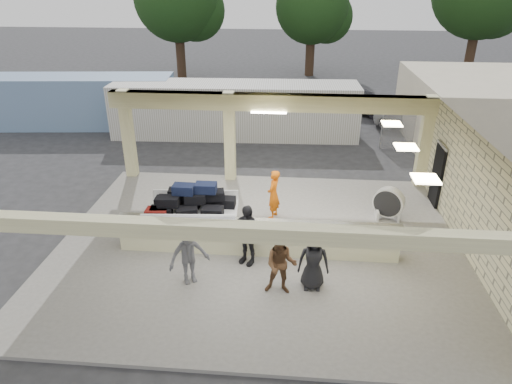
# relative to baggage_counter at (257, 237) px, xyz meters

# --- Properties ---
(ground) EXTENTS (120.00, 120.00, 0.00)m
(ground) POSITION_rel_baggage_counter_xyz_m (0.00, 0.50, -0.59)
(ground) COLOR #27272A
(ground) RESTS_ON ground
(pavilion) EXTENTS (12.01, 10.00, 3.55)m
(pavilion) POSITION_rel_baggage_counter_xyz_m (0.21, 1.16, 0.76)
(pavilion) COLOR slate
(pavilion) RESTS_ON ground
(baggage_counter) EXTENTS (8.20, 0.58, 0.98)m
(baggage_counter) POSITION_rel_baggage_counter_xyz_m (0.00, 0.00, 0.00)
(baggage_counter) COLOR beige
(baggage_counter) RESTS_ON pavilion
(luggage_cart) EXTENTS (2.87, 1.90, 1.61)m
(luggage_cart) POSITION_rel_baggage_counter_xyz_m (-2.13, 1.03, 0.39)
(luggage_cart) COLOR white
(luggage_cart) RESTS_ON pavilion
(drum_fan) EXTENTS (1.05, 0.75, 1.12)m
(drum_fan) POSITION_rel_baggage_counter_xyz_m (4.12, 2.38, 0.11)
(drum_fan) COLOR white
(drum_fan) RESTS_ON pavilion
(baggage_handler) EXTENTS (0.50, 0.68, 1.67)m
(baggage_handler) POSITION_rel_baggage_counter_xyz_m (0.35, 2.17, 0.35)
(baggage_handler) COLOR #DF5E0B
(baggage_handler) RESTS_ON pavilion
(passenger_a) EXTENTS (0.82, 0.39, 1.66)m
(passenger_a) POSITION_rel_baggage_counter_xyz_m (0.74, -1.79, 0.34)
(passenger_a) COLOR brown
(passenger_a) RESTS_ON pavilion
(passenger_b) EXTENTS (1.11, 0.82, 1.79)m
(passenger_b) POSITION_rel_baggage_counter_xyz_m (-0.24, -0.54, 0.41)
(passenger_b) COLOR black
(passenger_b) RESTS_ON pavilion
(passenger_c) EXTENTS (1.14, 0.91, 1.70)m
(passenger_c) POSITION_rel_baggage_counter_xyz_m (-1.63, -1.58, 0.36)
(passenger_c) COLOR #525257
(passenger_c) RESTS_ON pavilion
(passenger_d) EXTENTS (0.80, 0.33, 1.62)m
(passenger_d) POSITION_rel_baggage_counter_xyz_m (1.55, -1.51, 0.32)
(passenger_d) COLOR black
(passenger_d) RESTS_ON pavilion
(car_white_a) EXTENTS (5.10, 3.05, 1.36)m
(car_white_a) POSITION_rel_baggage_counter_xyz_m (7.65, 13.08, 0.10)
(car_white_a) COLOR silver
(car_white_a) RESTS_ON ground
(car_white_b) EXTENTS (4.49, 1.86, 1.40)m
(car_white_b) POSITION_rel_baggage_counter_xyz_m (12.47, 14.25, 0.11)
(car_white_b) COLOR silver
(car_white_b) RESTS_ON ground
(car_dark) EXTENTS (4.18, 3.30, 1.34)m
(car_dark) POSITION_rel_baggage_counter_xyz_m (4.74, 15.44, 0.08)
(car_dark) COLOR black
(car_dark) RESTS_ON ground
(container_white) EXTENTS (12.22, 2.84, 2.63)m
(container_white) POSITION_rel_baggage_counter_xyz_m (-2.03, 10.87, 0.73)
(container_white) COLOR silver
(container_white) RESTS_ON ground
(container_blue) EXTENTS (10.38, 3.40, 2.65)m
(container_blue) POSITION_rel_baggage_counter_xyz_m (-10.67, 11.80, 0.74)
(container_blue) COLOR #6A82A9
(container_blue) RESTS_ON ground
(tree_left) EXTENTS (6.60, 6.30, 9.00)m
(tree_left) POSITION_rel_baggage_counter_xyz_m (-7.68, 24.66, 5.00)
(tree_left) COLOR #382619
(tree_left) RESTS_ON ground
(tree_mid) EXTENTS (6.00, 5.60, 8.00)m
(tree_mid) POSITION_rel_baggage_counter_xyz_m (2.32, 26.66, 4.38)
(tree_mid) COLOR #382619
(tree_mid) RESTS_ON ground
(adjacent_building) EXTENTS (6.00, 8.00, 3.20)m
(adjacent_building) POSITION_rel_baggage_counter_xyz_m (9.50, 10.50, 1.01)
(adjacent_building) COLOR beige
(adjacent_building) RESTS_ON ground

